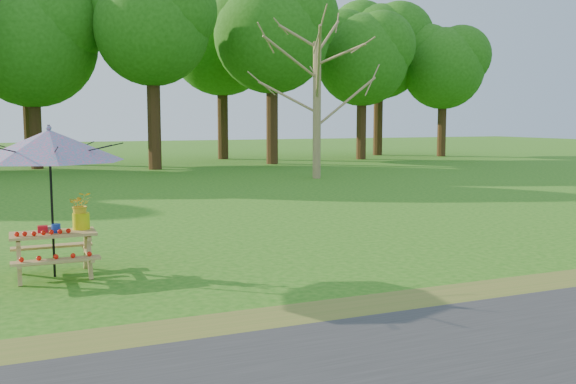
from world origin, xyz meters
name	(u,v)px	position (x,y,z in m)	size (l,w,h in m)	color
ground	(81,282)	(0.00, 0.00, 0.00)	(120.00, 120.00, 0.00)	#216613
drygrass_strip	(108,345)	(0.00, -2.80, 0.00)	(120.00, 1.20, 0.01)	olive
picnic_table	(54,255)	(-0.33, 0.50, 0.33)	(1.20, 1.32, 0.67)	#AA864D
patio_umbrella	(49,146)	(-0.33, 0.50, 1.95)	(2.25, 2.25, 2.25)	black
produce_bins	(50,229)	(-0.36, 0.54, 0.72)	(0.32, 0.34, 0.13)	red
tomatoes_row	(43,233)	(-0.48, 0.32, 0.71)	(0.77, 0.13, 0.07)	red
flower_bucket	(81,209)	(0.09, 0.62, 0.97)	(0.34, 0.30, 0.57)	#D6D50B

